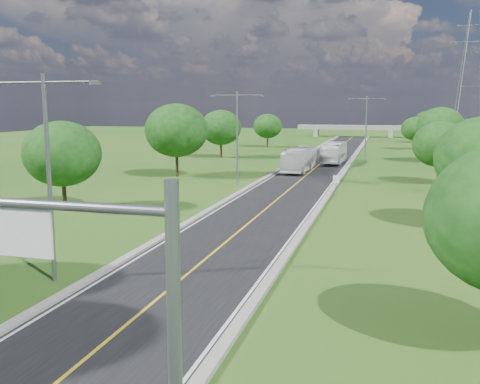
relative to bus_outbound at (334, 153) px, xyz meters
name	(u,v)px	position (x,y,z in m)	size (l,w,h in m)	color
ground	(312,171)	(-1.85, -10.11, -1.59)	(260.00, 260.00, 0.00)	#1F4E16
road	(318,166)	(-1.85, -4.11, -1.56)	(8.00, 150.00, 0.06)	black
curb_left	(288,164)	(-6.10, -4.11, -1.48)	(0.50, 150.00, 0.22)	gray
curb_right	(348,166)	(2.40, -4.11, -1.48)	(0.50, 150.00, 0.22)	gray
signal_mast	(75,290)	(1.84, -71.11, 3.32)	(8.54, 0.33, 7.20)	slate
speed_limit_sign	(336,184)	(3.35, -32.13, 0.01)	(0.55, 0.09, 2.40)	slate
overpass	(353,128)	(-1.85, 69.89, 0.82)	(30.00, 3.00, 3.20)	gray
streetlight_near_left	(48,161)	(-7.85, -58.11, 4.35)	(5.90, 0.25, 10.00)	slate
streetlight_mid_left	(237,130)	(-7.85, -25.11, 4.35)	(5.90, 0.25, 10.00)	slate
streetlight_far_right	(366,122)	(4.15, 7.89, 4.35)	(5.90, 0.25, 10.00)	slate
power_tower_far	(471,79)	(24.15, 44.89, 12.42)	(9.00, 6.40, 28.00)	slate
tree_lb	(62,154)	(-17.85, -42.11, 3.05)	(6.30, 6.30, 7.33)	black
tree_lc	(176,130)	(-16.85, -20.11, 3.99)	(7.56, 7.56, 8.79)	black
tree_ld	(221,128)	(-18.85, 3.89, 3.36)	(6.72, 6.72, 7.82)	black
tree_le	(268,126)	(-16.35, 27.89, 2.74)	(5.88, 5.88, 6.84)	black
tree_rc	(440,144)	(13.15, -18.11, 2.74)	(5.88, 5.88, 6.84)	black
tree_rd	(440,127)	(15.15, 5.89, 3.68)	(7.14, 7.14, 8.30)	black
tree_re	(415,129)	(12.65, 29.89, 2.43)	(5.46, 5.46, 6.35)	black
tree_rf	(428,123)	(16.15, 49.89, 3.05)	(6.30, 6.30, 7.33)	black
bus_outbound	(334,153)	(0.00, 0.00, 0.00)	(2.57, 10.99, 3.06)	white
bus_inbound	(299,159)	(-3.35, -11.27, 0.01)	(2.59, 11.06, 3.08)	silver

